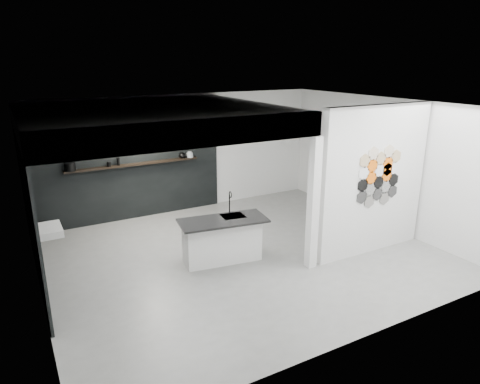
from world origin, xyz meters
name	(u,v)px	position (x,y,z in m)	size (l,w,h in m)	color
floor	(243,255)	(0.00, 0.00, -0.01)	(7.00, 6.00, 0.01)	slate
partition_panel	(374,181)	(2.23, -1.00, 1.40)	(2.45, 0.15, 2.80)	silver
bay_clad_back	(129,169)	(-1.30, 2.97, 1.18)	(4.40, 0.04, 2.35)	black
bay_clad_left	(30,211)	(-3.47, 1.00, 1.18)	(0.04, 4.00, 2.35)	black
bulkhead	(152,118)	(-1.30, 1.00, 2.55)	(4.40, 4.00, 0.40)	silver
corner_column	(313,204)	(0.82, -1.00, 1.18)	(0.16, 0.16, 2.35)	silver
fascia_beam	(195,134)	(-1.30, -0.92, 2.55)	(4.40, 0.16, 0.40)	silver
wall_basin	(49,230)	(-3.24, 0.80, 0.85)	(0.40, 0.60, 0.12)	silver
display_shelf	(134,164)	(-1.20, 2.87, 1.30)	(3.00, 0.15, 0.04)	black
kitchen_island	(222,239)	(-0.46, -0.03, 0.43)	(1.65, 0.91, 1.26)	silver
stockpot	(70,167)	(-2.55, 2.87, 1.41)	(0.22, 0.22, 0.18)	black
kettle	(182,155)	(-0.04, 2.87, 1.39)	(0.16, 0.16, 0.14)	black
glass_bowl	(190,155)	(0.15, 2.87, 1.37)	(0.15, 0.15, 0.11)	gray
glass_vase	(190,154)	(0.15, 2.87, 1.39)	(0.10, 0.10, 0.14)	gray
bottle_dark	(118,162)	(-1.55, 2.87, 1.40)	(0.06, 0.06, 0.17)	black
utensil_cup	(109,164)	(-1.75, 2.87, 1.37)	(0.08, 0.08, 0.10)	black
hex_tile_cluster	(379,176)	(2.26, -1.09, 1.50)	(1.04, 0.02, 1.16)	#2D2D2D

